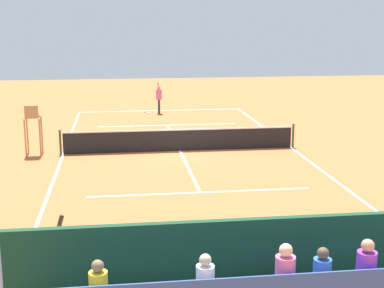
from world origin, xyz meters
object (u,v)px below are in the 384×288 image
object	(u,v)px
tennis_net	(180,140)
tennis_ball_near	(129,120)
courtside_bench	(376,265)
umpire_chair	(33,124)
line_judge	(62,262)
tennis_player	(159,97)
tennis_racket	(148,113)

from	to	relation	value
tennis_net	tennis_ball_near	xyz separation A→B (m)	(2.01, -7.67, -0.47)
courtside_bench	umpire_chair	bearing A→B (deg)	-56.28
tennis_net	courtside_bench	world-z (taller)	tennis_net
tennis_net	line_judge	distance (m)	13.85
courtside_bench	tennis_player	xyz separation A→B (m)	(2.86, -23.24, 0.46)
tennis_player	tennis_ball_near	size ratio (longest dim) A/B	29.18
tennis_racket	tennis_ball_near	bearing A→B (deg)	64.80
courtside_bench	tennis_player	bearing A→B (deg)	-82.98
tennis_racket	line_judge	distance (m)	23.70
tennis_player	umpire_chair	bearing A→B (deg)	58.55
courtside_bench	line_judge	bearing A→B (deg)	0.24
courtside_bench	tennis_racket	xyz separation A→B (m)	(3.53, -23.46, -0.54)
tennis_net	tennis_racket	distance (m)	10.24
tennis_racket	line_judge	size ratio (longest dim) A/B	0.29
tennis_net	tennis_player	size ratio (longest dim) A/B	5.35
tennis_racket	courtside_bench	bearing A→B (deg)	98.56
tennis_net	tennis_ball_near	bearing A→B (deg)	-75.31
tennis_player	tennis_racket	xyz separation A→B (m)	(0.67, -0.22, -1.00)
tennis_player	tennis_racket	distance (m)	1.23
courtside_bench	line_judge	distance (m)	6.55
umpire_chair	tennis_ball_near	xyz separation A→B (m)	(-4.19, -7.59, -1.28)
courtside_bench	tennis_net	bearing A→B (deg)	-78.46
tennis_net	umpire_chair	distance (m)	6.25
tennis_net	umpire_chair	size ratio (longest dim) A/B	4.81
tennis_net	tennis_player	bearing A→B (deg)	-89.13
courtside_bench	line_judge	world-z (taller)	line_judge
tennis_net	tennis_player	world-z (taller)	tennis_player
tennis_net	courtside_bench	size ratio (longest dim) A/B	5.72
tennis_racket	line_judge	xyz separation A→B (m)	(3.00, 23.49, 1.00)
umpire_chair	courtside_bench	world-z (taller)	umpire_chair
tennis_net	tennis_racket	world-z (taller)	tennis_net
umpire_chair	line_judge	bearing A→B (deg)	100.08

